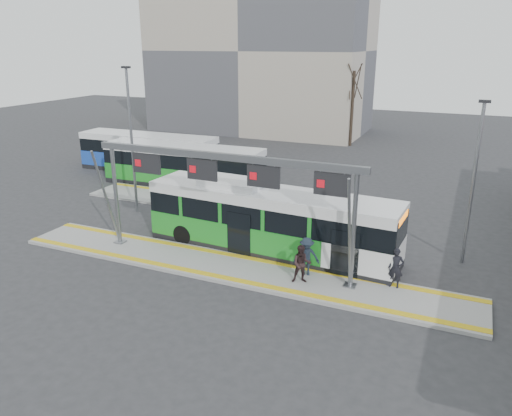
{
  "coord_description": "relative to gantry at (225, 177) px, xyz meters",
  "views": [
    {
      "loc": [
        9.51,
        -18.65,
        9.98
      ],
      "look_at": [
        -0.04,
        3.0,
        2.06
      ],
      "focal_mm": 35.0,
      "sensor_mm": 36.0,
      "label": 1
    }
  ],
  "objects": [
    {
      "name": "passenger_b",
      "position": [
        3.84,
        -0.43,
        -3.31
      ],
      "size": [
        1.0,
        0.9,
        1.69
      ],
      "primitive_type": "imported",
      "rotation": [
        0.0,
        0.0,
        0.39
      ],
      "color": "black",
      "rests_on": "platform_main"
    },
    {
      "name": "hero_bus",
      "position": [
        1.2,
        2.41,
        -2.71
      ],
      "size": [
        12.74,
        3.4,
        3.47
      ],
      "rotation": [
        0.0,
        0.0,
        -0.06
      ],
      "color": "black",
      "rests_on": "ground"
    },
    {
      "name": "platform_main",
      "position": [
        0.35,
        -0.25,
        -4.22
      ],
      "size": [
        22.0,
        3.0,
        0.15
      ],
      "primitive_type": "cube",
      "color": "gray",
      "rests_on": "ground"
    },
    {
      "name": "ground",
      "position": [
        0.35,
        -0.25,
        -4.3
      ],
      "size": [
        120.0,
        120.0,
        0.0
      ],
      "primitive_type": "plane",
      "color": "#2D2D30",
      "rests_on": "ground"
    },
    {
      "name": "bg_bus_green",
      "position": [
        -9.03,
        10.95,
        -2.83
      ],
      "size": [
        11.96,
        3.0,
        2.97
      ],
      "rotation": [
        0.0,
        0.0,
        0.04
      ],
      "color": "black",
      "rests_on": "ground"
    },
    {
      "name": "tree_far",
      "position": [
        -24.73,
        32.64,
        1.76
      ],
      "size": [
        1.4,
        1.4,
        7.99
      ],
      "color": "#382B21",
      "rests_on": "ground"
    },
    {
      "name": "apartment_block",
      "position": [
        -13.65,
        35.75,
        4.91
      ],
      "size": [
        24.5,
        12.5,
        18.4
      ],
      "color": "#A89D8C",
      "rests_on": "ground"
    },
    {
      "name": "passenger_a",
      "position": [
        7.56,
        0.74,
        -3.28
      ],
      "size": [
        0.65,
        0.44,
        1.73
      ],
      "primitive_type": "imported",
      "rotation": [
        0.0,
        0.0,
        0.04
      ],
      "color": "black",
      "rests_on": "platform_main"
    },
    {
      "name": "gantry",
      "position": [
        0.0,
        0.0,
        0.0
      ],
      "size": [
        13.0,
        1.68,
        5.2
      ],
      "color": "slate",
      "rests_on": "platform_main"
    },
    {
      "name": "lamp_east",
      "position": [
        10.08,
        4.88,
        -0.26
      ],
      "size": [
        0.5,
        0.25,
        7.6
      ],
      "color": "slate",
      "rests_on": "ground"
    },
    {
      "name": "passenger_c",
      "position": [
        3.8,
        0.34,
        -3.27
      ],
      "size": [
        1.28,
        0.98,
        1.75
      ],
      "primitive_type": "imported",
      "rotation": [
        0.0,
        0.0,
        0.33
      ],
      "color": "#1A2430",
      "rests_on": "platform_main"
    },
    {
      "name": "tree_left",
      "position": [
        -3.56,
        31.74,
        1.71
      ],
      "size": [
        1.4,
        1.4,
        7.93
      ],
      "color": "#382B21",
      "rests_on": "ground"
    },
    {
      "name": "tactile_second",
      "position": [
        -3.65,
        8.9,
        -4.14
      ],
      "size": [
        20.0,
        0.35,
        0.02
      ],
      "color": "gold",
      "rests_on": "platform_second"
    },
    {
      "name": "tactile_main",
      "position": [
        0.35,
        -0.25,
        -4.14
      ],
      "size": [
        22.0,
        2.65,
        0.02
      ],
      "color": "gold",
      "rests_on": "platform_main"
    },
    {
      "name": "bg_bus_blue",
      "position": [
        -13.9,
        13.54,
        -2.83
      ],
      "size": [
        11.51,
        2.88,
        2.98
      ],
      "rotation": [
        0.0,
        0.0,
        0.03
      ],
      "color": "black",
      "rests_on": "ground"
    },
    {
      "name": "tree_mid",
      "position": [
        -1.49,
        30.3,
        1.97
      ],
      "size": [
        1.4,
        1.4,
        8.27
      ],
      "color": "#382B21",
      "rests_on": "ground"
    },
    {
      "name": "lamp_west",
      "position": [
        -8.6,
        4.78,
        0.27
      ],
      "size": [
        0.5,
        0.25,
        8.66
      ],
      "color": "slate",
      "rests_on": "ground"
    },
    {
      "name": "platform_second",
      "position": [
        -3.65,
        7.75,
        -4.22
      ],
      "size": [
        20.0,
        3.0,
        0.15
      ],
      "primitive_type": "cube",
      "color": "gray",
      "rests_on": "ground"
    }
  ]
}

